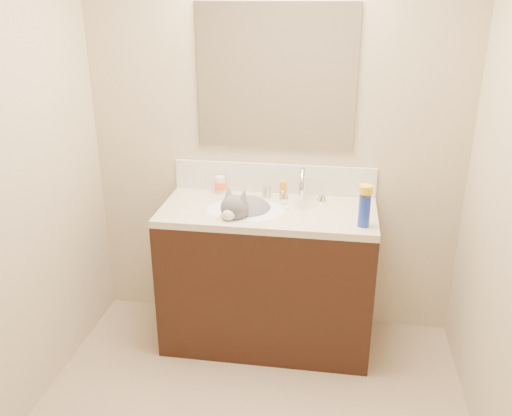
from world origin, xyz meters
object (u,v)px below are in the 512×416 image
(cat, at_px, (246,214))
(pill_bottle, at_px, (220,185))
(amber_bottle, at_px, (283,189))
(spray_can, at_px, (364,211))
(basin, at_px, (246,221))
(faucet, at_px, (303,188))
(silver_jar, at_px, (267,192))
(vanity_cabinet, at_px, (267,279))

(cat, bearing_deg, pill_bottle, 148.40)
(pill_bottle, relative_size, amber_bottle, 0.98)
(cat, distance_m, spray_can, 0.66)
(spray_can, bearing_deg, basin, 168.26)
(faucet, relative_size, silver_jar, 4.63)
(faucet, bearing_deg, spray_can, -41.59)
(spray_can, bearing_deg, cat, 168.27)
(cat, distance_m, amber_bottle, 0.29)
(basin, xyz_separation_m, amber_bottle, (0.18, 0.21, 0.12))
(basin, xyz_separation_m, faucet, (0.30, 0.17, 0.16))
(faucet, xyz_separation_m, spray_can, (0.34, -0.30, -0.00))
(faucet, height_order, amber_bottle, faucet)
(faucet, height_order, spray_can, faucet)
(basin, bearing_deg, silver_jar, 67.81)
(basin, distance_m, silver_jar, 0.25)
(basin, bearing_deg, faucet, 29.12)
(cat, distance_m, pill_bottle, 0.32)
(pill_bottle, bearing_deg, cat, -50.85)
(basin, relative_size, faucet, 1.61)
(faucet, xyz_separation_m, pill_bottle, (-0.50, 0.07, -0.03))
(silver_jar, bearing_deg, faucet, -12.35)
(pill_bottle, bearing_deg, silver_jar, -5.17)
(basin, distance_m, cat, 0.04)
(pill_bottle, bearing_deg, spray_can, -24.04)
(basin, height_order, cat, cat)
(silver_jar, distance_m, spray_can, 0.65)
(pill_bottle, bearing_deg, basin, -50.68)
(cat, xyz_separation_m, pill_bottle, (-0.19, 0.24, 0.08))
(basin, height_order, spray_can, spray_can)
(vanity_cabinet, bearing_deg, silver_jar, 100.13)
(vanity_cabinet, xyz_separation_m, spray_can, (0.52, -0.16, 0.53))
(basin, distance_m, spray_can, 0.67)
(cat, relative_size, amber_bottle, 4.19)
(silver_jar, relative_size, amber_bottle, 0.58)
(vanity_cabinet, xyz_separation_m, amber_bottle, (0.06, 0.18, 0.50))
(pill_bottle, xyz_separation_m, silver_jar, (0.28, -0.03, -0.02))
(silver_jar, xyz_separation_m, spray_can, (0.55, -0.35, 0.05))
(vanity_cabinet, height_order, basin, basin)
(silver_jar, bearing_deg, pill_bottle, 174.83)
(faucet, distance_m, amber_bottle, 0.13)
(basin, bearing_deg, pill_bottle, 129.32)
(pill_bottle, distance_m, amber_bottle, 0.38)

